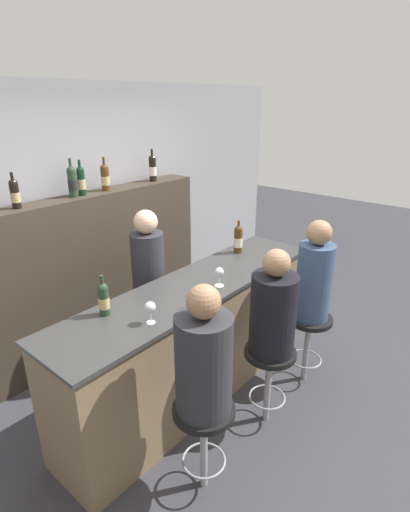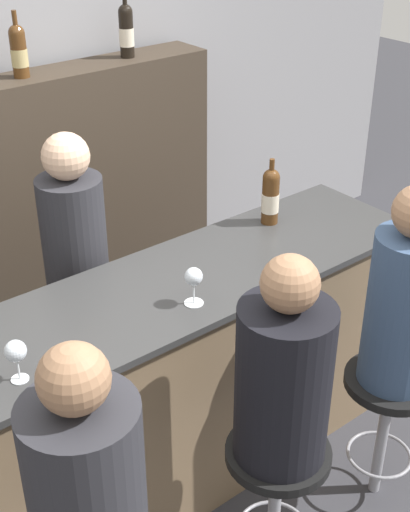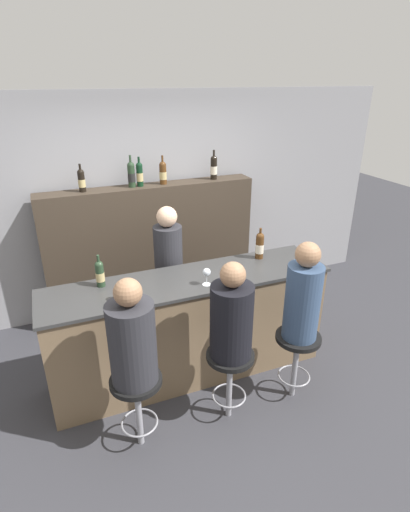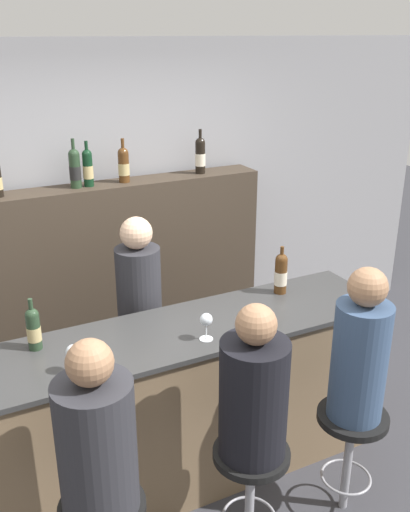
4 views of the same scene
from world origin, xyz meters
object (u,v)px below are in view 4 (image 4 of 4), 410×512
(wine_glass_0, at_px, (73,353))
(bartender, at_px, (141,338))
(guest_seated_right, at_px, (360,353))
(wine_bottle_counter_1, at_px, (281,273))
(bar_stool_right, at_px, (351,434))
(guest_seated_middle, at_px, (254,392))
(wine_bottle_backbar_1, at_px, (75,168))
(wine_bottle_backbar_3, at_px, (124,165))
(wine_bottle_backbar_4, at_px, (200,155))
(wine_bottle_counter_0, at_px, (33,328))
(guest_seated_left, at_px, (96,439))
(wine_glass_1, at_px, (206,321))
(bar_stool_middle, at_px, (251,472))
(wine_bottle_backbar_2, at_px, (88,167))

(wine_glass_0, distance_m, bartender, 1.00)
(wine_glass_0, xyz_separation_m, guest_seated_right, (1.39, -0.50, -0.11))
(wine_bottle_counter_1, bearing_deg, bar_stool_right, -92.83)
(guest_seated_middle, bearing_deg, wine_bottle_backbar_1, 98.55)
(wine_bottle_backbar_3, height_order, wine_glass_0, wine_bottle_backbar_3)
(wine_bottle_backbar_4, relative_size, guest_seated_middle, 0.42)
(wine_bottle_counter_0, xyz_separation_m, guest_seated_left, (0.09, -0.82, -0.15))
(wine_bottle_backbar_4, bearing_deg, wine_bottle_backbar_3, 180.00)
(wine_bottle_backbar_3, xyz_separation_m, wine_glass_1, (-0.07, -1.47, -0.57))
(wine_bottle_counter_1, distance_m, wine_bottle_backbar_4, 1.27)
(wine_bottle_counter_1, bearing_deg, wine_bottle_backbar_3, 118.89)
(bar_stool_middle, distance_m, bartender, 1.21)
(wine_bottle_backbar_3, bearing_deg, wine_bottle_counter_0, -129.03)
(guest_seated_left, bearing_deg, guest_seated_right, 0.00)
(wine_bottle_counter_1, xyz_separation_m, guest_seated_right, (-0.04, -0.82, -0.14))
(wine_bottle_backbar_3, bearing_deg, guest_seated_left, -113.22)
(wine_bottle_backbar_3, relative_size, guest_seated_middle, 0.39)
(wine_bottle_backbar_4, bearing_deg, guest_seated_middle, -109.21)
(wine_bottle_backbar_1, distance_m, guest_seated_right, 2.29)
(wine_bottle_counter_1, xyz_separation_m, wine_bottle_backbar_3, (-0.63, 1.15, 0.54))
(wine_bottle_backbar_2, bearing_deg, bar_stool_right, -66.42)
(wine_glass_0, bearing_deg, guest_seated_right, -19.60)
(guest_seated_right, bearing_deg, bar_stool_middle, 180.00)
(wine_bottle_backbar_1, relative_size, guest_seated_middle, 0.42)
(guest_seated_left, bearing_deg, guest_seated_middle, 0.00)
(bar_stool_middle, height_order, bartender, bartender)
(wine_bottle_counter_0, bearing_deg, guest_seated_left, -84.07)
(wine_bottle_backbar_3, distance_m, guest_seated_left, 2.26)
(wine_bottle_backbar_1, bearing_deg, guest_seated_left, -103.86)
(guest_seated_right, bearing_deg, bar_stool_right, 0.00)
(wine_glass_0, distance_m, bar_stool_middle, 1.10)
(wine_bottle_backbar_2, height_order, guest_seated_middle, wine_bottle_backbar_2)
(wine_bottle_backbar_1, height_order, wine_bottle_backbar_3, wine_bottle_backbar_1)
(wine_glass_1, xyz_separation_m, bar_stool_middle, (0.01, -0.50, -0.64))
(wine_bottle_counter_0, height_order, wine_bottle_counter_1, wine_bottle_counter_1)
(wine_bottle_backbar_3, bearing_deg, wine_glass_0, -118.59)
(bar_stool_middle, relative_size, guest_seated_middle, 0.80)
(wine_bottle_backbar_1, relative_size, guest_seated_right, 0.40)
(bartender, bearing_deg, wine_bottle_backbar_4, 43.63)
(wine_bottle_counter_1, relative_size, bar_stool_right, 0.48)
(wine_bottle_counter_1, distance_m, guest_seated_middle, 1.09)
(guest_seated_left, bearing_deg, wine_bottle_backbar_2, 73.64)
(bartender, bearing_deg, bar_stool_right, -55.76)
(bartender, bearing_deg, guest_seated_right, -55.76)
(wine_bottle_backbar_2, xyz_separation_m, bar_stool_middle, (0.20, -1.97, -1.21))
(wine_bottle_backbar_3, height_order, guest_seated_middle, wine_bottle_backbar_3)
(guest_seated_left, relative_size, bartender, 0.53)
(wine_glass_1, height_order, guest_seated_left, guest_seated_left)
(wine_glass_1, bearing_deg, guest_seated_left, -147.35)
(wine_bottle_backbar_4, bearing_deg, wine_glass_1, -115.19)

